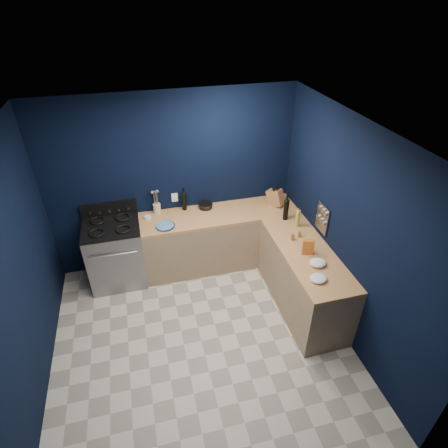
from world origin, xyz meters
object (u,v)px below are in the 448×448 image
object	(u,v)px
knife_block	(275,198)
plate_stack	(165,226)
crouton_bag	(308,247)
gas_range	(116,254)
utensil_crock	(157,208)

from	to	relation	value
knife_block	plate_stack	bearing A→B (deg)	151.91
knife_block	crouton_bag	distance (m)	1.21
knife_block	crouton_bag	xyz separation A→B (m)	(-0.04, -1.20, -0.02)
gas_range	crouton_bag	xyz separation A→B (m)	(2.35, -1.16, 0.54)
plate_stack	utensil_crock	distance (m)	0.42
gas_range	plate_stack	distance (m)	0.86
knife_block	crouton_bag	bearing A→B (deg)	-126.49
utensil_crock	crouton_bag	xyz separation A→B (m)	(1.69, -1.43, 0.03)
plate_stack	knife_block	xyz separation A→B (m)	(1.67, 0.19, 0.11)
gas_range	utensil_crock	world-z (taller)	utensil_crock
plate_stack	crouton_bag	distance (m)	1.92
utensil_crock	knife_block	distance (m)	1.75
crouton_bag	plate_stack	bearing A→B (deg)	167.31
gas_range	crouton_bag	bearing A→B (deg)	-26.39
plate_stack	knife_block	distance (m)	1.68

